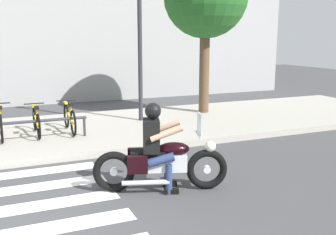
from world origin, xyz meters
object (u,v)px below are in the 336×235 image
at_px(rider, 156,141).
at_px(bicycle_4, 1,123).
at_px(street_lamp, 140,23).
at_px(bicycle_6, 70,118).
at_px(bicycle_5, 36,121).
at_px(motorcycle, 161,163).

height_order(rider, bicycle_4, rider).
bearing_deg(rider, street_lamp, 73.60).
distance_m(bicycle_6, street_lamp, 3.21).
height_order(bicycle_4, bicycle_5, bicycle_4).
distance_m(rider, bicycle_5, 4.36).
xyz_separation_m(motorcycle, street_lamp, (1.32, 4.75, 2.38)).
xyz_separation_m(motorcycle, bicycle_4, (-2.34, 4.10, 0.04)).
relative_size(rider, street_lamp, 0.31).
relative_size(motorcycle, rider, 1.45).
bearing_deg(bicycle_6, bicycle_4, -179.98).
bearing_deg(rider, motorcycle, -21.20).
height_order(rider, street_lamp, street_lamp).
bearing_deg(street_lamp, bicycle_5, -167.43).
xyz_separation_m(bicycle_4, bicycle_6, (1.57, 0.00, -0.01)).
bearing_deg(bicycle_4, street_lamp, 9.95).
xyz_separation_m(rider, bicycle_5, (-1.49, 4.08, -0.36)).
relative_size(motorcycle, bicycle_5, 1.35).
bearing_deg(bicycle_4, bicycle_6, 0.02).
bearing_deg(motorcycle, street_lamp, 74.48).
bearing_deg(bicycle_5, bicycle_6, -0.04).
distance_m(bicycle_4, bicycle_5, 0.79).
relative_size(rider, bicycle_6, 0.90).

